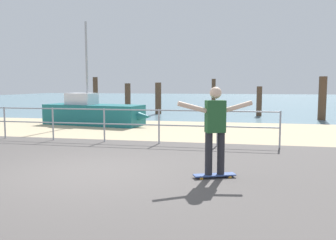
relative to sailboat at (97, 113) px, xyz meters
name	(u,v)px	position (x,y,z in m)	size (l,w,h in m)	color
ground_plane	(61,187)	(3.10, -8.88, -0.52)	(24.00, 10.00, 0.04)	#514C49
beach_strip	(161,129)	(3.10, -0.88, -0.52)	(24.00, 6.00, 0.04)	tan
sea_surface	(214,100)	(3.10, 27.12, -0.52)	(72.00, 50.00, 0.04)	slate
railing_fence	(104,120)	(2.07, -4.28, 0.18)	(10.39, 0.05, 1.05)	#9EA0A5
sailboat	(97,113)	(0.00, 0.00, 0.00)	(5.06, 2.10, 4.48)	#19666B
skateboard	(214,175)	(5.68, -7.80, -0.45)	(0.82, 0.49, 0.08)	#334C8C
skateboarder	(215,125)	(5.68, -7.80, 0.50)	(1.37, 0.63, 1.65)	#26262B
groyne_post_0	(95,93)	(-4.51, 10.42, 0.65)	(0.37, 0.37, 2.33)	#513826
groyne_post_1	(128,97)	(-1.59, 9.21, 0.41)	(0.40, 0.40, 1.86)	#513826
groyne_post_2	(158,98)	(1.34, 6.09, 0.43)	(0.36, 0.36, 1.89)	#513826
groyne_post_3	(214,94)	(4.27, 11.05, 0.57)	(0.29, 0.29, 2.18)	#513826
groyne_post_4	(259,101)	(7.19, 5.98, 0.32)	(0.30, 0.30, 1.67)	#513826
groyne_post_5	(322,99)	(10.12, 4.15, 0.57)	(0.38, 0.38, 2.17)	#513826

